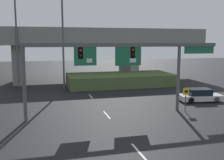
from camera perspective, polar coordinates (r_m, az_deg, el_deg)
lane_markings at (r=26.45m, az=-3.13°, el=-5.31°), size 0.14×41.86×0.01m
signal_gantry at (r=22.08m, az=1.96°, el=5.11°), size 16.95×0.44×6.13m
speed_limit_sign at (r=24.24m, az=15.76°, el=-3.38°), size 0.60×0.11×2.21m
highway_light_pole_near at (r=38.12m, az=-20.06°, el=8.91°), size 0.70×0.36×13.18m
highway_light_pole_far at (r=34.35m, az=-10.72°, el=12.11°), size 0.70×0.36×16.43m
overpass_bridge at (r=42.58m, az=-7.78°, el=7.95°), size 41.39×8.43×8.30m
grass_embankment at (r=38.00m, az=1.82°, el=0.10°), size 15.14×7.10×1.63m
parked_sedan_near_right at (r=29.11m, az=18.58°, el=-3.21°), size 4.64×2.42×1.37m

